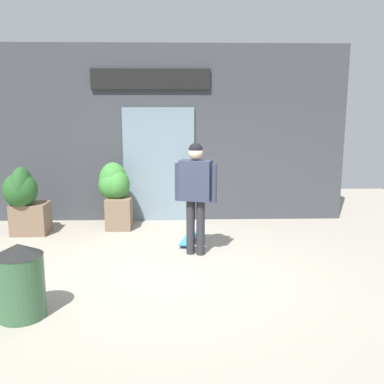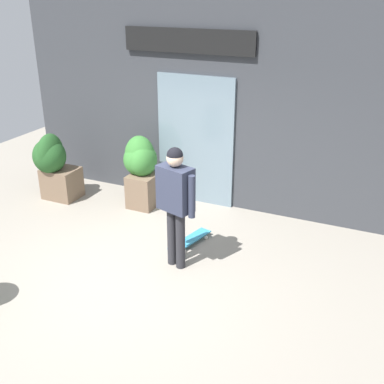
# 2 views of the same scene
# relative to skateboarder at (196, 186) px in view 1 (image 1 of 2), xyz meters

# --- Properties ---
(ground_plane) EXTENTS (12.00, 12.00, 0.00)m
(ground_plane) POSITION_rel_skateboarder_xyz_m (-0.47, -0.54, -1.07)
(ground_plane) COLOR gray
(building_facade) EXTENTS (7.07, 0.31, 3.47)m
(building_facade) POSITION_rel_skateboarder_xyz_m (-0.48, 2.25, 0.65)
(building_facade) COLOR #383A3F
(building_facade) RESTS_ON ground_plane
(skateboarder) EXTENTS (0.63, 0.38, 1.73)m
(skateboarder) POSITION_rel_skateboarder_xyz_m (0.00, 0.00, 0.00)
(skateboarder) COLOR #28282D
(skateboarder) RESTS_ON ground_plane
(skateboard) EXTENTS (0.39, 0.85, 0.08)m
(skateboard) POSITION_rel_skateboarder_xyz_m (-0.08, 0.62, -1.01)
(skateboard) COLOR teal
(skateboard) RESTS_ON ground_plane
(planter_box_left) EXTENTS (0.62, 0.61, 1.25)m
(planter_box_left) POSITION_rel_skateboarder_xyz_m (-1.45, 1.57, -0.34)
(planter_box_left) COLOR brown
(planter_box_left) RESTS_ON ground_plane
(planter_box_right) EXTENTS (0.71, 0.66, 1.24)m
(planter_box_right) POSITION_rel_skateboarder_xyz_m (-3.01, 1.13, -0.41)
(planter_box_right) COLOR brown
(planter_box_right) RESTS_ON ground_plane
(trash_bin) EXTENTS (0.52, 0.52, 0.83)m
(trash_bin) POSITION_rel_skateboarder_xyz_m (-1.96, -1.99, -0.66)
(trash_bin) COLOR #335938
(trash_bin) RESTS_ON ground_plane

